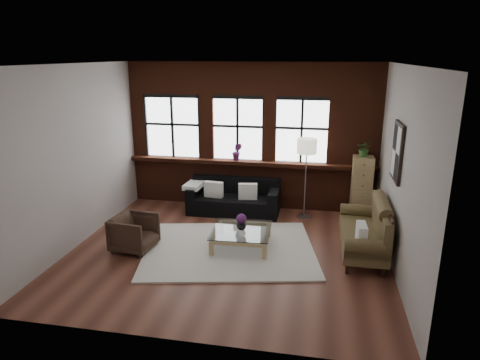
% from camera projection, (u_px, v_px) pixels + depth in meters
% --- Properties ---
extents(floor, '(5.50, 5.50, 0.00)m').
position_uv_depth(floor, '(228.00, 251.00, 7.55)').
color(floor, '#542A1F').
rests_on(floor, ground).
extents(ceiling, '(5.50, 5.50, 0.00)m').
position_uv_depth(ceiling, '(227.00, 64.00, 6.64)').
color(ceiling, white).
rests_on(ceiling, ground).
extents(wall_back, '(5.50, 0.00, 5.50)m').
position_uv_depth(wall_back, '(251.00, 136.00, 9.45)').
color(wall_back, '#AFA9A3').
rests_on(wall_back, ground).
extents(wall_front, '(5.50, 0.00, 5.50)m').
position_uv_depth(wall_front, '(180.00, 219.00, 4.74)').
color(wall_front, '#AFA9A3').
rests_on(wall_front, ground).
extents(wall_left, '(0.00, 5.00, 5.00)m').
position_uv_depth(wall_left, '(76.00, 157.00, 7.58)').
color(wall_left, '#AFA9A3').
rests_on(wall_left, ground).
extents(wall_right, '(0.00, 5.00, 5.00)m').
position_uv_depth(wall_right, '(401.00, 172.00, 6.61)').
color(wall_right, '#AFA9A3').
rests_on(wall_right, ground).
extents(brick_backwall, '(5.50, 0.12, 3.20)m').
position_uv_depth(brick_backwall, '(251.00, 137.00, 9.40)').
color(brick_backwall, '#4C2012').
rests_on(brick_backwall, floor).
extents(sill_ledge, '(5.50, 0.30, 0.08)m').
position_uv_depth(sill_ledge, '(250.00, 162.00, 9.47)').
color(sill_ledge, '#4C2012').
rests_on(sill_ledge, brick_backwall).
extents(window_left, '(1.38, 0.10, 1.50)m').
position_uv_depth(window_left, '(173.00, 127.00, 9.68)').
color(window_left, black).
rests_on(window_left, brick_backwall).
extents(window_mid, '(1.38, 0.10, 1.50)m').
position_uv_depth(window_mid, '(238.00, 130.00, 9.42)').
color(window_mid, black).
rests_on(window_mid, brick_backwall).
extents(window_right, '(1.38, 0.10, 1.50)m').
position_uv_depth(window_right, '(302.00, 132.00, 9.17)').
color(window_right, black).
rests_on(window_right, brick_backwall).
extents(wall_poster, '(0.05, 0.74, 0.94)m').
position_uv_depth(wall_poster, '(397.00, 152.00, 6.83)').
color(wall_poster, black).
rests_on(wall_poster, wall_right).
extents(shag_rug, '(3.38, 2.88, 0.03)m').
position_uv_depth(shag_rug, '(229.00, 249.00, 7.62)').
color(shag_rug, beige).
rests_on(shag_rug, floor).
extents(dark_sofa, '(1.96, 0.79, 0.71)m').
position_uv_depth(dark_sofa, '(234.00, 197.00, 9.29)').
color(dark_sofa, black).
rests_on(dark_sofa, floor).
extents(pillow_a, '(0.41, 0.19, 0.34)m').
position_uv_depth(pillow_a, '(214.00, 189.00, 9.22)').
color(pillow_a, white).
rests_on(pillow_a, dark_sofa).
extents(pillow_b, '(0.42, 0.21, 0.34)m').
position_uv_depth(pillow_b, '(248.00, 191.00, 9.09)').
color(pillow_b, white).
rests_on(pillow_b, dark_sofa).
extents(vintage_settee, '(0.81, 1.82, 0.97)m').
position_uv_depth(vintage_settee, '(363.00, 228.00, 7.35)').
color(vintage_settee, brown).
rests_on(vintage_settee, floor).
extents(pillow_settee, '(0.16, 0.39, 0.34)m').
position_uv_depth(pillow_settee, '(361.00, 234.00, 6.81)').
color(pillow_settee, white).
rests_on(pillow_settee, vintage_settee).
extents(armchair, '(0.77, 0.75, 0.64)m').
position_uv_depth(armchair, '(134.00, 233.00, 7.54)').
color(armchair, '#302118').
rests_on(armchair, floor).
extents(coffee_table, '(1.08, 1.08, 0.35)m').
position_uv_depth(coffee_table, '(241.00, 238.00, 7.69)').
color(coffee_table, tan).
rests_on(coffee_table, shag_rug).
extents(vase, '(0.18, 0.18, 0.17)m').
position_uv_depth(vase, '(241.00, 225.00, 7.61)').
color(vase, '#B2B2B2').
rests_on(vase, coffee_table).
extents(flowers, '(0.18, 0.18, 0.18)m').
position_uv_depth(flowers, '(241.00, 219.00, 7.58)').
color(flowers, '#5D2264').
rests_on(flowers, vase).
extents(drawer_chest, '(0.41, 0.41, 1.34)m').
position_uv_depth(drawer_chest, '(361.00, 188.00, 8.91)').
color(drawer_chest, tan).
rests_on(drawer_chest, floor).
extents(potted_plant_top, '(0.37, 0.34, 0.34)m').
position_uv_depth(potted_plant_top, '(365.00, 148.00, 8.67)').
color(potted_plant_top, '#2D5923').
rests_on(potted_plant_top, drawer_chest).
extents(floor_lamp, '(0.40, 0.40, 1.85)m').
position_uv_depth(floor_lamp, '(306.00, 176.00, 8.88)').
color(floor_lamp, '#A5A5A8').
rests_on(floor_lamp, floor).
extents(sill_plant, '(0.23, 0.18, 0.40)m').
position_uv_depth(sill_plant, '(237.00, 152.00, 9.43)').
color(sill_plant, '#5D2264').
rests_on(sill_plant, sill_ledge).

